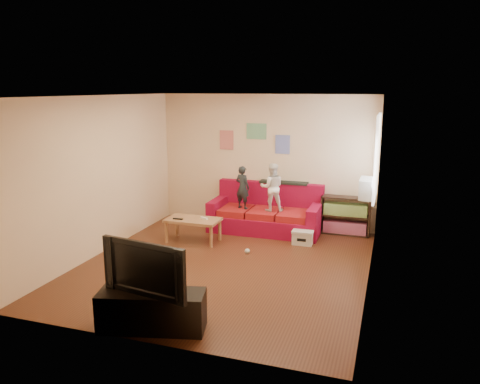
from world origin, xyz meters
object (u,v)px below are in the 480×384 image
(child_a, at_px, (243,187))
(bookshelf, at_px, (345,217))
(sofa, at_px, (266,215))
(television, at_px, (150,266))
(coffee_table, at_px, (193,222))
(tv_stand, at_px, (152,311))
(child_b, at_px, (272,187))
(file_box, at_px, (303,237))

(child_a, distance_m, bookshelf, 2.10)
(sofa, distance_m, television, 4.31)
(coffee_table, height_order, tv_stand, tv_stand)
(child_a, distance_m, tv_stand, 4.16)
(sofa, distance_m, child_b, 0.65)
(coffee_table, bearing_deg, television, -74.88)
(sofa, xyz_separation_m, child_a, (-0.45, -0.17, 0.57))
(coffee_table, xyz_separation_m, bookshelf, (2.64, 1.37, -0.04))
(tv_stand, bearing_deg, television, 0.00)
(child_b, xyz_separation_m, tv_stand, (-0.41, -4.10, -0.69))
(sofa, xyz_separation_m, file_box, (0.87, -0.63, -0.19))
(child_b, bearing_deg, file_box, 128.83)
(child_b, relative_size, bookshelf, 1.00)
(coffee_table, distance_m, file_box, 2.05)
(child_a, height_order, tv_stand, child_a)
(sofa, bearing_deg, bookshelf, 8.34)
(coffee_table, relative_size, bookshelf, 1.05)
(sofa, bearing_deg, file_box, -36.02)
(coffee_table, height_order, bookshelf, bookshelf)
(bookshelf, xyz_separation_m, television, (-1.80, -4.50, 0.46))
(coffee_table, relative_size, file_box, 2.59)
(child_a, distance_m, coffee_table, 1.27)
(tv_stand, distance_m, television, 0.56)
(sofa, xyz_separation_m, television, (-0.26, -4.28, 0.48))
(child_b, height_order, television, child_b)
(file_box, bearing_deg, child_a, 160.97)
(child_a, xyz_separation_m, television, (0.19, -4.10, -0.09))
(file_box, bearing_deg, tv_stand, -107.11)
(child_a, xyz_separation_m, file_box, (1.32, -0.45, -0.75))
(sofa, xyz_separation_m, coffee_table, (-1.11, -1.14, 0.06))
(tv_stand, height_order, television, television)
(bookshelf, xyz_separation_m, file_box, (-0.67, -0.85, -0.20))
(tv_stand, relative_size, television, 1.11)
(television, bearing_deg, tv_stand, 0.00)
(child_a, height_order, television, child_a)
(child_b, bearing_deg, coffee_table, 18.78)
(child_a, relative_size, file_box, 2.25)
(child_a, xyz_separation_m, bookshelf, (1.99, 0.40, -0.55))
(sofa, relative_size, child_a, 2.54)
(file_box, xyz_separation_m, television, (-1.12, -3.65, 0.67))
(child_b, xyz_separation_m, bookshelf, (1.39, 0.40, -0.59))
(child_a, distance_m, child_b, 0.60)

